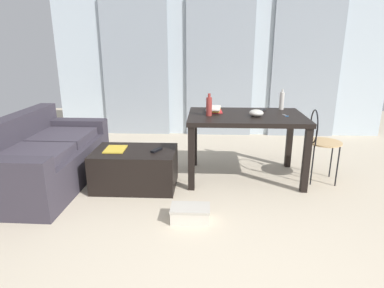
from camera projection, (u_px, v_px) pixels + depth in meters
The scene contains 16 objects.
ground_plane at pixel (223, 185), 3.78m from camera, with size 8.89×8.89×0.00m, color beige.
wall_back at pixel (220, 57), 5.54m from camera, with size 5.57×0.10×2.65m, color silver.
curtains at pixel (220, 70), 5.52m from camera, with size 3.96×0.03×2.25m.
couch at pixel (42, 159), 3.73m from camera, with size 0.92×1.78×0.77m.
coffee_table at pixel (135, 168), 3.68m from camera, with size 0.90×0.59×0.42m.
craft_table at pixel (246, 123), 3.80m from camera, with size 1.32×0.87×0.77m.
wire_chair at pixel (319, 137), 3.74m from camera, with size 0.38×0.40×0.84m.
bottle_near at pixel (209, 106), 3.69m from camera, with size 0.07×0.07×0.25m.
bottle_far at pixel (282, 101), 4.04m from camera, with size 0.06×0.06×0.25m.
bowl at pixel (256, 113), 3.68m from camera, with size 0.16×0.16×0.08m, color beige.
book_stack at pixel (214, 109), 3.94m from camera, with size 0.20×0.33×0.05m.
tv_remote_on_table at pixel (262, 110), 3.98m from camera, with size 0.04×0.15×0.02m, color #232326.
scissors at pixel (286, 116), 3.71m from camera, with size 0.05×0.11×0.00m.
tv_remote_primary at pixel (156, 150), 3.59m from camera, with size 0.05×0.16×0.02m, color black.
magazine at pixel (115, 149), 3.64m from camera, with size 0.22×0.28×0.01m, color gold.
shoebox at pixel (190, 213), 3.00m from camera, with size 0.36×0.22×0.14m.
Camera 1 is at (-0.19, -2.03, 1.55)m, focal length 30.90 mm.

